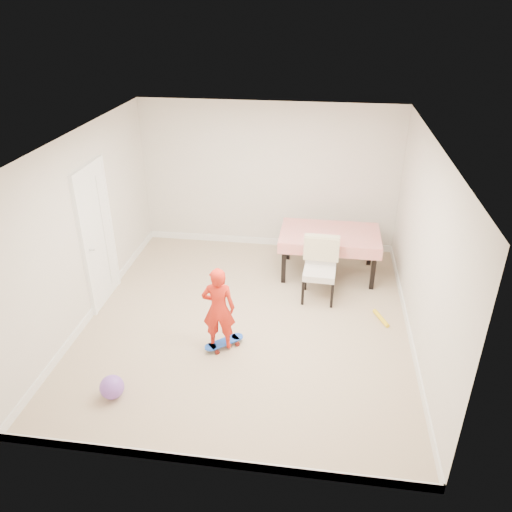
# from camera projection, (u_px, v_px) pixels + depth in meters

# --- Properties ---
(ground) EXTENTS (5.00, 5.00, 0.00)m
(ground) POSITION_uv_depth(u_px,v_px,m) (247.00, 321.00, 7.12)
(ground) COLOR tan
(ground) RESTS_ON ground
(ceiling) EXTENTS (4.50, 5.00, 0.04)m
(ceiling) POSITION_uv_depth(u_px,v_px,m) (245.00, 142.00, 5.92)
(ceiling) COLOR white
(ceiling) RESTS_ON wall_back
(wall_back) EXTENTS (4.50, 0.04, 2.60)m
(wall_back) POSITION_uv_depth(u_px,v_px,m) (269.00, 178.00, 8.68)
(wall_back) COLOR beige
(wall_back) RESTS_ON ground
(wall_front) EXTENTS (4.50, 0.04, 2.60)m
(wall_front) POSITION_uv_depth(u_px,v_px,m) (202.00, 362.00, 4.34)
(wall_front) COLOR beige
(wall_front) RESTS_ON ground
(wall_left) EXTENTS (0.04, 5.00, 2.60)m
(wall_left) POSITION_uv_depth(u_px,v_px,m) (85.00, 229.00, 6.79)
(wall_left) COLOR beige
(wall_left) RESTS_ON ground
(wall_right) EXTENTS (0.04, 5.00, 2.60)m
(wall_right) POSITION_uv_depth(u_px,v_px,m) (422.00, 250.00, 6.24)
(wall_right) COLOR beige
(wall_right) RESTS_ON ground
(door) EXTENTS (0.11, 0.94, 2.11)m
(door) POSITION_uv_depth(u_px,v_px,m) (97.00, 238.00, 7.18)
(door) COLOR white
(door) RESTS_ON ground
(baseboard_back) EXTENTS (4.50, 0.02, 0.12)m
(baseboard_back) POSITION_uv_depth(u_px,v_px,m) (268.00, 241.00, 9.27)
(baseboard_back) COLOR white
(baseboard_back) RESTS_ON ground
(baseboard_front) EXTENTS (4.50, 0.02, 0.12)m
(baseboard_front) POSITION_uv_depth(u_px,v_px,m) (208.00, 461.00, 4.91)
(baseboard_front) COLOR white
(baseboard_front) RESTS_ON ground
(baseboard_left) EXTENTS (0.02, 5.00, 0.12)m
(baseboard_left) POSITION_uv_depth(u_px,v_px,m) (98.00, 305.00, 7.37)
(baseboard_left) COLOR white
(baseboard_left) RESTS_ON ground
(baseboard_right) EXTENTS (0.02, 5.00, 0.12)m
(baseboard_right) POSITION_uv_depth(u_px,v_px,m) (409.00, 330.00, 6.81)
(baseboard_right) COLOR white
(baseboard_right) RESTS_ON ground
(dining_table) EXTENTS (1.59, 1.01, 0.74)m
(dining_table) POSITION_uv_depth(u_px,v_px,m) (329.00, 253.00, 8.17)
(dining_table) COLOR #B30910
(dining_table) RESTS_ON ground
(dining_chair) EXTENTS (0.56, 0.63, 0.97)m
(dining_chair) POSITION_uv_depth(u_px,v_px,m) (320.00, 271.00, 7.42)
(dining_chair) COLOR white
(dining_chair) RESTS_ON ground
(skateboard) EXTENTS (0.56, 0.52, 0.08)m
(skateboard) POSITION_uv_depth(u_px,v_px,m) (224.00, 344.00, 6.58)
(skateboard) COLOR blue
(skateboard) RESTS_ON ground
(child) EXTENTS (0.44, 0.31, 1.16)m
(child) POSITION_uv_depth(u_px,v_px,m) (219.00, 311.00, 6.31)
(child) COLOR red
(child) RESTS_ON ground
(balloon) EXTENTS (0.28, 0.28, 0.28)m
(balloon) POSITION_uv_depth(u_px,v_px,m) (112.00, 387.00, 5.72)
(balloon) COLOR #8652C6
(balloon) RESTS_ON ground
(foam_toy) EXTENTS (0.21, 0.39, 0.06)m
(foam_toy) POSITION_uv_depth(u_px,v_px,m) (381.00, 318.00, 7.12)
(foam_toy) COLOR yellow
(foam_toy) RESTS_ON ground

